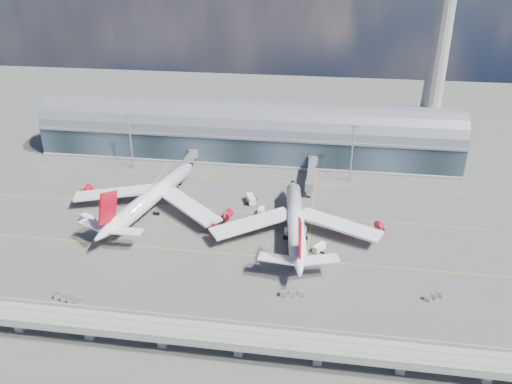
# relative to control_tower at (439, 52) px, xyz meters

# --- Properties ---
(ground) EXTENTS (500.00, 500.00, 0.00)m
(ground) POSITION_rel_control_tower_xyz_m (-85.00, -83.00, -51.64)
(ground) COLOR #474744
(ground) RESTS_ON ground
(taxi_lines) EXTENTS (200.00, 80.12, 0.01)m
(taxi_lines) POSITION_rel_control_tower_xyz_m (-85.00, -60.89, -51.63)
(taxi_lines) COLOR gold
(taxi_lines) RESTS_ON ground
(terminal) EXTENTS (200.00, 30.00, 28.00)m
(terminal) POSITION_rel_control_tower_xyz_m (-85.00, -5.01, -40.30)
(terminal) COLOR #1E2A32
(terminal) RESTS_ON ground
(control_tower) EXTENTS (19.00, 19.00, 103.00)m
(control_tower) POSITION_rel_control_tower_xyz_m (0.00, 0.00, 0.00)
(control_tower) COLOR gray
(control_tower) RESTS_ON ground
(guideway) EXTENTS (220.00, 8.50, 7.20)m
(guideway) POSITION_rel_control_tower_xyz_m (-85.00, -138.00, -46.34)
(guideway) COLOR gray
(guideway) RESTS_ON ground
(floodlight_mast_left) EXTENTS (3.00, 0.70, 25.70)m
(floodlight_mast_left) POSITION_rel_control_tower_xyz_m (-135.00, -28.00, -38.00)
(floodlight_mast_left) COLOR gray
(floodlight_mast_left) RESTS_ON ground
(floodlight_mast_right) EXTENTS (3.00, 0.70, 25.70)m
(floodlight_mast_right) POSITION_rel_control_tower_xyz_m (-35.00, -28.00, -38.00)
(floodlight_mast_right) COLOR gray
(floodlight_mast_right) RESTS_ON ground
(airliner_left) EXTENTS (65.77, 69.27, 21.23)m
(airliner_left) POSITION_rel_control_tower_xyz_m (-112.31, -68.12, -45.57)
(airliner_left) COLOR white
(airliner_left) RESTS_ON ground
(airliner_right) EXTENTS (63.37, 66.27, 21.02)m
(airliner_right) POSITION_rel_control_tower_xyz_m (-55.22, -78.13, -46.19)
(airliner_right) COLOR white
(airliner_right) RESTS_ON ground
(jet_bridge_left) EXTENTS (4.40, 28.00, 7.25)m
(jet_bridge_left) POSITION_rel_control_tower_xyz_m (-108.34, -29.88, -46.46)
(jet_bridge_left) COLOR gray
(jet_bridge_left) RESTS_ON ground
(jet_bridge_right) EXTENTS (4.40, 32.00, 7.25)m
(jet_bridge_right) POSITION_rel_control_tower_xyz_m (-51.92, -31.82, -46.46)
(jet_bridge_right) COLOR gray
(jet_bridge_right) RESTS_ON ground
(service_truck_1) EXTENTS (5.87, 4.84, 3.11)m
(service_truck_1) POSITION_rel_control_tower_xyz_m (-133.21, -80.10, -50.07)
(service_truck_1) COLOR silver
(service_truck_1) RESTS_ON ground
(service_truck_2) EXTENTS (8.01, 5.84, 2.87)m
(service_truck_2) POSITION_rel_control_tower_xyz_m (-55.24, -76.52, -50.14)
(service_truck_2) COLOR silver
(service_truck_2) RESTS_ON ground
(service_truck_3) EXTENTS (4.60, 5.43, 2.52)m
(service_truck_3) POSITION_rel_control_tower_xyz_m (-46.34, -86.73, -50.35)
(service_truck_3) COLOR silver
(service_truck_3) RESTS_ON ground
(service_truck_4) EXTENTS (2.39, 4.42, 2.49)m
(service_truck_4) POSITION_rel_control_tower_xyz_m (-69.54, -63.82, -50.38)
(service_truck_4) COLOR silver
(service_truck_4) RESTS_ON ground
(service_truck_5) EXTENTS (5.00, 6.97, 3.15)m
(service_truck_5) POSITION_rel_control_tower_xyz_m (-75.10, -55.04, -50.02)
(service_truck_5) COLOR silver
(service_truck_5) RESTS_ON ground
(cargo_train_0) EXTENTS (10.16, 4.15, 1.68)m
(cargo_train_0) POSITION_rel_control_tower_xyz_m (-118.04, -124.77, -50.76)
(cargo_train_0) COLOR gray
(cargo_train_0) RESTS_ON ground
(cargo_train_1) EXTENTS (7.66, 3.00, 1.68)m
(cargo_train_1) POSITION_rel_control_tower_xyz_m (-53.30, -112.39, -50.76)
(cargo_train_1) COLOR gray
(cargo_train_1) RESTS_ON ground
(cargo_train_2) EXTENTS (6.44, 4.34, 1.47)m
(cargo_train_2) POSITION_rel_control_tower_xyz_m (-11.86, -107.54, -50.87)
(cargo_train_2) COLOR gray
(cargo_train_2) RESTS_ON ground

